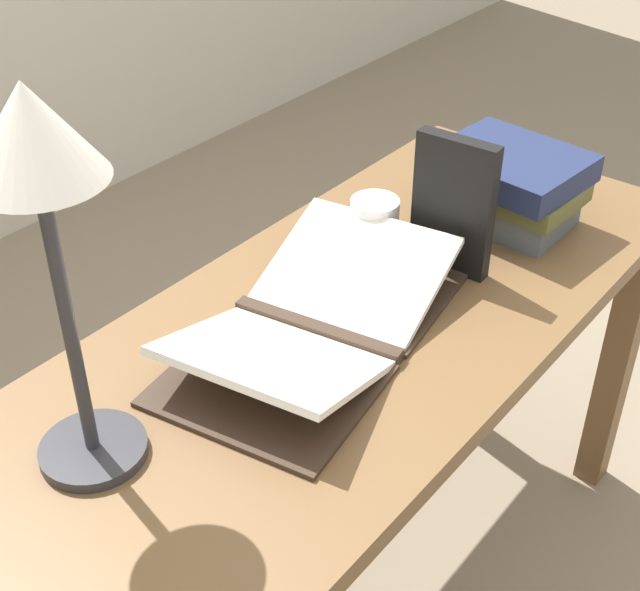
% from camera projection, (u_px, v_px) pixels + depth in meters
% --- Properties ---
extents(reading_desk, '(1.58, 0.58, 0.74)m').
position_uv_depth(reading_desk, '(321.00, 393.00, 1.43)').
color(reading_desk, brown).
rests_on(reading_desk, ground_plane).
extents(open_book, '(0.58, 0.38, 0.09)m').
position_uv_depth(open_book, '(317.00, 321.00, 1.37)').
color(open_book, '#38281E').
rests_on(open_book, reading_desk).
extents(book_stack_tall, '(0.23, 0.27, 0.14)m').
position_uv_depth(book_stack_tall, '(509.00, 185.00, 1.63)').
color(book_stack_tall, slate).
rests_on(book_stack_tall, reading_desk).
extents(book_standing_upright, '(0.04, 0.14, 0.24)m').
position_uv_depth(book_standing_upright, '(453.00, 205.00, 1.47)').
color(book_standing_upright, black).
rests_on(book_standing_upright, reading_desk).
extents(reading_lamp, '(0.16, 0.16, 0.51)m').
position_uv_depth(reading_lamp, '(40.00, 181.00, 0.94)').
color(reading_lamp, '#2D2D33').
rests_on(reading_lamp, reading_desk).
extents(coffee_mug, '(0.09, 0.11, 0.10)m').
position_uv_depth(coffee_mug, '(374.00, 226.00, 1.55)').
color(coffee_mug, white).
rests_on(coffee_mug, reading_desk).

